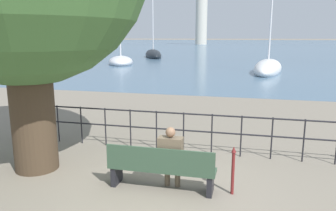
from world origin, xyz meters
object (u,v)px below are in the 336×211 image
object	(u,v)px
sailboat_1	(121,61)
harbor_lighthouse	(202,13)
sailboat_3	(153,55)
sailboat_0	(268,68)
seated_person_left	(171,156)
closed_umbrella	(233,168)
park_bench	(161,168)

from	to	relation	value
sailboat_1	harbor_lighthouse	world-z (taller)	harbor_lighthouse
sailboat_1	sailboat_3	world-z (taller)	sailboat_1
sailboat_0	sailboat_1	xyz separation A→B (m)	(-15.09, 4.45, -0.03)
seated_person_left	closed_umbrella	world-z (taller)	seated_person_left
closed_umbrella	harbor_lighthouse	xyz separation A→B (m)	(-18.58, 123.75, 11.43)
sailboat_0	harbor_lighthouse	bearing A→B (deg)	108.85
seated_person_left	closed_umbrella	distance (m)	1.20
seated_person_left	sailboat_3	distance (m)	41.78
sailboat_0	sailboat_3	xyz separation A→B (m)	(-15.09, 16.86, 0.02)
seated_person_left	sailboat_1	bearing A→B (deg)	113.78
park_bench	sailboat_0	xyz separation A→B (m)	(3.12, 23.20, -0.10)
closed_umbrella	sailboat_0	world-z (taller)	sailboat_0
seated_person_left	sailboat_3	size ratio (longest dim) A/B	0.13
park_bench	harbor_lighthouse	bearing A→B (deg)	97.91
sailboat_3	park_bench	bearing A→B (deg)	-96.51
closed_umbrella	sailboat_1	size ratio (longest dim) A/B	0.09
seated_person_left	sailboat_0	world-z (taller)	sailboat_0
harbor_lighthouse	closed_umbrella	bearing A→B (deg)	-81.46
closed_umbrella	sailboat_3	distance (m)	42.07
sailboat_0	park_bench	bearing A→B (deg)	-90.22
sailboat_3	harbor_lighthouse	world-z (taller)	harbor_lighthouse
harbor_lighthouse	park_bench	bearing A→B (deg)	-82.09
park_bench	sailboat_3	xyz separation A→B (m)	(-11.97, 40.05, -0.08)
seated_person_left	sailboat_0	distance (m)	23.31
harbor_lighthouse	sailboat_1	bearing A→B (deg)	-86.88
sailboat_3	harbor_lighthouse	distance (m)	84.81
seated_person_left	closed_umbrella	xyz separation A→B (m)	(1.18, 0.08, -0.16)
sailboat_1	sailboat_0	bearing A→B (deg)	-37.29
park_bench	seated_person_left	distance (m)	0.32
sailboat_1	seated_person_left	bearing A→B (deg)	-87.06
seated_person_left	sailboat_3	bearing A→B (deg)	106.90
seated_person_left	harbor_lighthouse	bearing A→B (deg)	97.99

